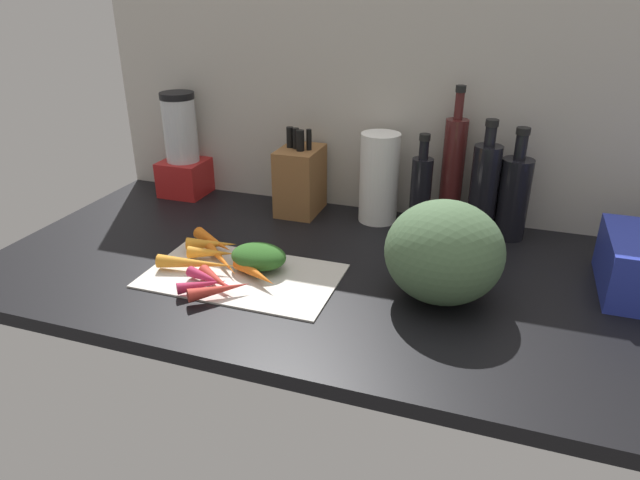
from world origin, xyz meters
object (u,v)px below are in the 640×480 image
(bottle_1, at_px, (452,171))
(bottle_3, at_px, (513,196))
(carrot_0, at_px, (202,285))
(carrot_6, at_px, (221,258))
(cutting_board, at_px, (242,275))
(bottle_2, at_px, (484,189))
(carrot_1, at_px, (217,280))
(carrot_8, at_px, (212,280))
(carrot_2, at_px, (212,253))
(carrot_9, at_px, (256,273))
(paper_towel_roll, at_px, (379,178))
(bottle_0, at_px, (421,191))
(carrot_4, at_px, (220,290))
(knife_block, at_px, (300,180))
(carrot_5, at_px, (196,263))
(winter_squash, at_px, (444,252))
(blender_appliance, at_px, (183,152))
(carrot_7, at_px, (214,241))
(carrot_3, at_px, (212,244))

(bottle_1, xyz_separation_m, bottle_3, (0.15, -0.03, -0.04))
(carrot_0, bearing_deg, carrot_6, 100.60)
(cutting_board, relative_size, bottle_2, 1.42)
(carrot_1, height_order, carrot_8, carrot_1)
(carrot_2, distance_m, carrot_9, 0.15)
(paper_towel_roll, height_order, bottle_0, bottle_0)
(carrot_2, height_order, carrot_8, carrot_2)
(carrot_2, xyz_separation_m, carrot_4, (0.10, -0.14, -0.00))
(knife_block, relative_size, bottle_2, 0.80)
(carrot_5, bearing_deg, carrot_1, -32.29)
(cutting_board, relative_size, winter_squash, 1.78)
(winter_squash, xyz_separation_m, blender_appliance, (-0.81, 0.37, 0.03))
(cutting_board, xyz_separation_m, bottle_0, (0.32, 0.39, 0.10))
(carrot_7, xyz_separation_m, paper_towel_roll, (0.33, 0.31, 0.10))
(carrot_4, xyz_separation_m, blender_appliance, (-0.39, 0.52, 0.11))
(bottle_2, height_order, bottle_3, bottle_2)
(carrot_4, height_order, bottle_1, bottle_1)
(bottle_0, bearing_deg, carrot_1, -127.00)
(carrot_5, relative_size, winter_squash, 0.75)
(carrot_1, height_order, bottle_0, bottle_0)
(carrot_2, xyz_separation_m, bottle_2, (0.57, 0.35, 0.10))
(carrot_1, relative_size, carrot_9, 0.85)
(bottle_2, bearing_deg, carrot_0, -136.59)
(carrot_1, xyz_separation_m, blender_appliance, (-0.37, 0.49, 0.11))
(blender_appliance, bearing_deg, carrot_3, -51.11)
(paper_towel_roll, relative_size, bottle_3, 0.85)
(knife_block, bearing_deg, blender_appliance, 176.48)
(carrot_3, distance_m, winter_squash, 0.55)
(carrot_8, xyz_separation_m, bottle_3, (0.58, 0.47, 0.09))
(knife_block, xyz_separation_m, bottle_2, (0.48, -0.00, 0.03))
(winter_squash, xyz_separation_m, bottle_3, (0.12, 0.36, 0.01))
(carrot_8, height_order, bottle_0, bottle_0)
(carrot_6, bearing_deg, bottle_0, 43.01)
(carrot_2, height_order, carrot_4, same)
(carrot_4, xyz_separation_m, carrot_9, (0.04, 0.09, 0.00))
(bottle_3, bearing_deg, carrot_8, -140.74)
(carrot_2, relative_size, carrot_7, 0.79)
(carrot_8, bearing_deg, cutting_board, 60.59)
(carrot_3, height_order, bottle_0, bottle_0)
(carrot_4, height_order, blender_appliance, blender_appliance)
(cutting_board, relative_size, carrot_5, 2.37)
(carrot_1, bearing_deg, carrot_0, -124.50)
(carrot_3, xyz_separation_m, carrot_9, (0.16, -0.10, 0.00))
(carrot_4, relative_size, knife_block, 0.54)
(carrot_2, relative_size, winter_squash, 0.46)
(carrot_2, height_order, carrot_3, carrot_3)
(carrot_6, relative_size, bottle_2, 0.59)
(carrot_2, relative_size, bottle_1, 0.30)
(carrot_1, xyz_separation_m, bottle_0, (0.34, 0.46, 0.08))
(blender_appliance, bearing_deg, bottle_3, -0.90)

